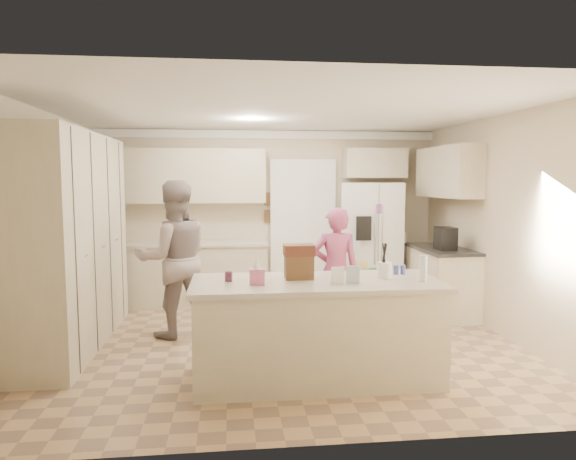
{
  "coord_description": "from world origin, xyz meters",
  "views": [
    {
      "loc": [
        -0.58,
        -5.66,
        1.84
      ],
      "look_at": [
        0.1,
        0.35,
        1.25
      ],
      "focal_mm": 32.0,
      "sensor_mm": 36.0,
      "label": 1
    }
  ],
  "objects": [
    {
      "name": "floor",
      "position": [
        0.0,
        0.0,
        -0.01
      ],
      "size": [
        5.2,
        4.6,
        0.02
      ],
      "primitive_type": "cube",
      "color": "tan",
      "rests_on": "ground"
    },
    {
      "name": "ceiling",
      "position": [
        0.0,
        0.0,
        2.61
      ],
      "size": [
        5.2,
        4.6,
        0.02
      ],
      "primitive_type": "cube",
      "color": "white",
      "rests_on": "wall_back"
    },
    {
      "name": "wall_back",
      "position": [
        0.0,
        2.31,
        1.3
      ],
      "size": [
        5.2,
        0.02,
        2.6
      ],
      "primitive_type": "cube",
      "color": "beige",
      "rests_on": "ground"
    },
    {
      "name": "wall_front",
      "position": [
        0.0,
        -2.31,
        1.3
      ],
      "size": [
        5.2,
        0.02,
        2.6
      ],
      "primitive_type": "cube",
      "color": "beige",
      "rests_on": "ground"
    },
    {
      "name": "wall_left",
      "position": [
        -2.61,
        0.0,
        1.3
      ],
      "size": [
        0.02,
        4.6,
        2.6
      ],
      "primitive_type": "cube",
      "color": "beige",
      "rests_on": "ground"
    },
    {
      "name": "wall_right",
      "position": [
        2.61,
        0.0,
        1.3
      ],
      "size": [
        0.02,
        4.6,
        2.6
      ],
      "primitive_type": "cube",
      "color": "beige",
      "rests_on": "ground"
    },
    {
      "name": "crown_back",
      "position": [
        0.0,
        2.26,
        2.53
      ],
      "size": [
        5.2,
        0.08,
        0.12
      ],
      "primitive_type": "cube",
      "color": "white",
      "rests_on": "wall_back"
    },
    {
      "name": "pantry_bank",
      "position": [
        -2.3,
        0.2,
        1.18
      ],
      "size": [
        0.6,
        2.6,
        2.35
      ],
      "primitive_type": "cube",
      "color": "beige",
      "rests_on": "floor"
    },
    {
      "name": "back_base_cab",
      "position": [
        -1.15,
        2.0,
        0.44
      ],
      "size": [
        2.2,
        0.6,
        0.88
      ],
      "primitive_type": "cube",
      "color": "beige",
      "rests_on": "floor"
    },
    {
      "name": "back_countertop",
      "position": [
        -1.15,
        1.99,
        0.9
      ],
      "size": [
        2.24,
        0.63,
        0.04
      ],
      "primitive_type": "cube",
      "color": "beige",
      "rests_on": "back_base_cab"
    },
    {
      "name": "back_upper_cab",
      "position": [
        -1.15,
        2.12,
        1.9
      ],
      "size": [
        2.2,
        0.35,
        0.8
      ],
      "primitive_type": "cube",
      "color": "beige",
      "rests_on": "wall_back"
    },
    {
      "name": "doorway_opening",
      "position": [
        0.55,
        2.28,
        1.05
      ],
      "size": [
        0.9,
        0.06,
        2.1
      ],
      "primitive_type": "cube",
      "color": "black",
      "rests_on": "floor"
    },
    {
      "name": "doorway_casing",
      "position": [
        0.55,
        2.24,
        1.05
      ],
      "size": [
        1.02,
        0.03,
        2.22
      ],
      "primitive_type": "cube",
      "color": "white",
      "rests_on": "floor"
    },
    {
      "name": "wall_frame_upper",
      "position": [
        0.02,
        2.27,
        1.55
      ],
      "size": [
        0.15,
        0.02,
        0.2
      ],
      "primitive_type": "cube",
      "color": "brown",
      "rests_on": "wall_back"
    },
    {
      "name": "wall_frame_lower",
      "position": [
        0.02,
        2.27,
        1.28
      ],
      "size": [
        0.15,
        0.02,
        0.2
      ],
      "primitive_type": "cube",
      "color": "brown",
      "rests_on": "wall_back"
    },
    {
      "name": "refrigerator",
      "position": [
        1.54,
        1.85,
        0.9
      ],
      "size": [
        1.04,
        0.89,
        1.8
      ],
      "primitive_type": "cube",
      "rotation": [
        0.0,
        0.0,
        -0.23
      ],
      "color": "white",
      "rests_on": "floor"
    },
    {
      "name": "fridge_seam",
      "position": [
        1.54,
        1.5,
        0.9
      ],
      "size": [
        0.02,
        0.02,
        1.78
      ],
      "primitive_type": "cube",
      "color": "gray",
      "rests_on": "refrigerator"
    },
    {
      "name": "fridge_dispenser",
      "position": [
        1.32,
        1.49,
        1.15
      ],
      "size": [
        0.22,
        0.03,
        0.35
      ],
      "primitive_type": "cube",
      "color": "black",
      "rests_on": "refrigerator"
    },
    {
      "name": "fridge_handle_l",
      "position": [
        1.49,
        1.48,
        1.05
      ],
      "size": [
        0.02,
        0.02,
        0.85
      ],
      "primitive_type": "cylinder",
      "color": "silver",
      "rests_on": "refrigerator"
    },
    {
      "name": "fridge_handle_r",
      "position": [
        1.59,
        1.48,
        1.05
      ],
      "size": [
        0.02,
        0.02,
        0.85
      ],
      "primitive_type": "cylinder",
      "color": "silver",
      "rests_on": "refrigerator"
    },
    {
      "name": "over_fridge_cab",
      "position": [
        1.65,
        2.12,
        2.1
      ],
      "size": [
        0.95,
        0.35,
        0.45
      ],
      "primitive_type": "cube",
      "color": "beige",
      "rests_on": "wall_back"
    },
    {
      "name": "right_base_cab",
      "position": [
        2.3,
        1.0,
        0.44
      ],
      "size": [
        0.6,
        1.2,
        0.88
      ],
      "primitive_type": "cube",
      "color": "beige",
      "rests_on": "floor"
    },
    {
      "name": "right_countertop",
      "position": [
        2.29,
        1.0,
        0.9
      ],
      "size": [
        0.63,
        1.24,
        0.04
      ],
      "primitive_type": "cube",
      "color": "#2D2B28",
      "rests_on": "right_base_cab"
    },
    {
      "name": "right_upper_cab",
      "position": [
        2.43,
        1.2,
        1.95
      ],
      "size": [
        0.35,
        1.5,
        0.7
      ],
      "primitive_type": "cube",
      "color": "beige",
      "rests_on": "wall_right"
    },
    {
      "name": "coffee_maker",
      "position": [
        2.25,
        0.8,
        1.07
      ],
      "size": [
        0.22,
        0.28,
        0.3
      ],
      "primitive_type": "cube",
      "color": "black",
      "rests_on": "right_countertop"
    },
    {
      "name": "island_base",
      "position": [
        0.2,
        -1.1,
        0.44
      ],
      "size": [
        2.2,
        0.9,
        0.88
      ],
      "primitive_type": "cube",
      "color": "beige",
      "rests_on": "floor"
    },
    {
      "name": "island_top",
      "position": [
        0.2,
        -1.1,
        0.9
      ],
      "size": [
        2.28,
        0.96,
        0.05
      ],
      "primitive_type": "cube",
      "color": "beige",
      "rests_on": "island_base"
    },
    {
      "name": "utensil_crock",
      "position": [
        0.85,
        -1.05,
        1.0
      ],
      "size": [
        0.13,
        0.13,
        0.15
      ],
      "primitive_type": "cylinder",
      "color": "white",
      "rests_on": "island_top"
    },
    {
      "name": "tissue_box",
      "position": [
        -0.35,
        -1.2,
        1.0
      ],
      "size": [
        0.13,
        0.13,
        0.14
      ],
      "primitive_type": "cube",
      "color": "pink",
      "rests_on": "island_top"
    },
    {
      "name": "tissue_plume",
      "position": [
        -0.35,
        -1.2,
        1.1
      ],
      "size": [
        0.08,
        0.08,
        0.08
      ],
      "primitive_type": "cone",
      "color": "white",
      "rests_on": "tissue_box"
    },
    {
      "name": "dollhouse_body",
      "position": [
        0.05,
        -1.0,
        1.04
      ],
      "size": [
        0.26,
        0.18,
        0.22
      ],
      "primitive_type": "cube",
      "color": "brown",
      "rests_on": "island_top"
    },
    {
      "name": "dollhouse_roof",
      "position": [
        0.05,
        -1.0,
        1.2
      ],
      "size": [
        0.28,
        0.2,
        0.1
      ],
      "primitive_type": "cube",
      "color": "#592D1E",
      "rests_on": "dollhouse_body"
    },
    {
      "name": "jam_jar",
      "position": [
        -0.6,
        -1.05,
        0.97
      ],
      "size": [
        0.07,
        0.07,
        0.09
      ],
      "primitive_type": "cylinder",
      "color": "#59263F",
      "rests_on": "island_top"
    },
    {
      "name": "greeting_card_a",
      "position": [
        0.35,
        -1.3,
        1.01
      ],
      "size": [
        0.12,
        0.06,
        0.16
      ],
      "primitive_type": "cube",
      "rotation": [
        0.15,
        0.0,
        0.2
      ],
      "color": "white",
      "rests_on": "island_top"
    },
    {
      "name": "greeting_card_b",
      "position": [
        0.5,
        -1.25,
        1.01
      ],
      "size": [
        0.12,
        0.05,
        0.16
      ],
      "primitive_type": "cube",
      "rotation": [
        0.15,
        0.0,
        -0.1
      ],
      "color": "silver",
      "rests_on": "island_top"
    },
    {
      "name": "water_bottle",
      "position": [
        1.15,
        -1.25,
        1.04
      ],
      "size": [
        0.07,
        0.07,
        0.24
      ],
      "primitive_type": "cylinder",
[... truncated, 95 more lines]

